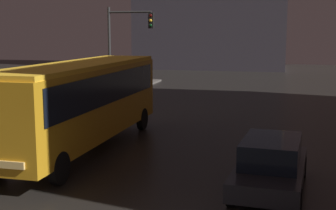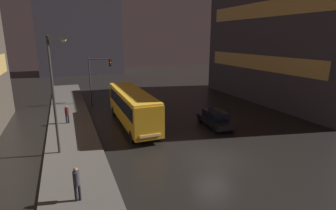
{
  "view_description": "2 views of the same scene",
  "coord_description": "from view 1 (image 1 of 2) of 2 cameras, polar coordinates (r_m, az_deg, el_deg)",
  "views": [
    {
      "loc": [
        3.91,
        -7.41,
        4.49
      ],
      "look_at": [
        -1.08,
        12.7,
        1.24
      ],
      "focal_mm": 50.0,
      "sensor_mm": 36.0,
      "label": 1
    },
    {
      "loc": [
        -9.2,
        -14.4,
        8.13
      ],
      "look_at": [
        0.23,
        9.19,
        1.61
      ],
      "focal_mm": 28.0,
      "sensor_mm": 36.0,
      "label": 2
    }
  ],
  "objects": [
    {
      "name": "bus_near",
      "position": [
        18.04,
        -10.42,
        1.03
      ],
      "size": [
        2.52,
        11.04,
        3.34
      ],
      "rotation": [
        0.0,
        0.0,
        3.13
      ],
      "color": "orange",
      "rests_on": "ground"
    },
    {
      "name": "car_taxi",
      "position": [
        13.69,
        12.42,
        -7.05
      ],
      "size": [
        2.16,
        4.66,
        1.51
      ],
      "rotation": [
        0.0,
        0.0,
        3.07
      ],
      "color": "black",
      "rests_on": "ground"
    },
    {
      "name": "traffic_light_main",
      "position": [
        27.95,
        -5.31,
        7.85
      ],
      "size": [
        2.83,
        0.35,
        5.93
      ],
      "color": "#2D2D2D",
      "rests_on": "ground"
    }
  ]
}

